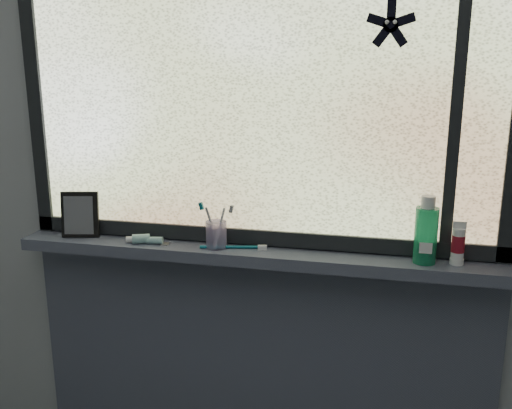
{
  "coord_description": "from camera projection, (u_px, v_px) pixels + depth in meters",
  "views": [
    {
      "loc": [
        0.4,
        -0.49,
        1.63
      ],
      "look_at": [
        0.05,
        1.05,
        1.22
      ],
      "focal_mm": 40.0,
      "sensor_mm": 36.0,
      "label": 1
    }
  ],
  "objects": [
    {
      "name": "starfish_sticker",
      "position": [
        391.0,
        25.0,
        1.64
      ],
      "size": [
        0.15,
        0.02,
        0.15
      ],
      "primitive_type": null,
      "color": "black",
      "rests_on": "window_pane"
    },
    {
      "name": "wall_back",
      "position": [
        258.0,
        176.0,
        1.88
      ],
      "size": [
        3.0,
        0.01,
        2.5
      ],
      "primitive_type": "cube",
      "color": "#9EA3A8",
      "rests_on": "ground"
    },
    {
      "name": "frame_left",
      "position": [
        35.0,
        87.0,
        1.95
      ],
      "size": [
        0.05,
        0.03,
        1.1
      ],
      "primitive_type": "cube",
      "color": "black",
      "rests_on": "wall_back"
    },
    {
      "name": "windowsill",
      "position": [
        253.0,
        255.0,
        1.87
      ],
      "size": [
        1.62,
        0.14,
        0.04
      ],
      "primitive_type": "cube",
      "color": "#464C5E",
      "rests_on": "wall_back"
    },
    {
      "name": "window_pane",
      "position": [
        256.0,
        90.0,
        1.78
      ],
      "size": [
        1.5,
        0.01,
        1.0
      ],
      "primitive_type": "cube",
      "color": "silver",
      "rests_on": "wall_back"
    },
    {
      "name": "cream_tube",
      "position": [
        458.0,
        242.0,
        1.71
      ],
      "size": [
        0.04,
        0.04,
        0.1
      ],
      "primitive_type": "cylinder",
      "rotation": [
        0.0,
        0.0,
        -0.16
      ],
      "color": "silver",
      "rests_on": "windowsill"
    },
    {
      "name": "toothbrush_cup",
      "position": [
        216.0,
        235.0,
        1.87
      ],
      "size": [
        0.07,
        0.07,
        0.09
      ],
      "primitive_type": "cylinder",
      "rotation": [
        0.0,
        0.0,
        0.05
      ],
      "color": "#BEACE3",
      "rests_on": "windowsill"
    },
    {
      "name": "mouthwash_bottle",
      "position": [
        426.0,
        230.0,
        1.72
      ],
      "size": [
        0.09,
        0.09,
        0.17
      ],
      "primitive_type": "cylinder",
      "rotation": [
        0.0,
        0.0,
        -0.34
      ],
      "color": "#1E9F66",
      "rests_on": "windowsill"
    },
    {
      "name": "sill_apron",
      "position": [
        257.0,
        384.0,
        2.05
      ],
      "size": [
        1.62,
        0.02,
        0.98
      ],
      "primitive_type": "cube",
      "color": "#464C5E",
      "rests_on": "floor"
    },
    {
      "name": "toothpaste_tube",
      "position": [
        146.0,
        239.0,
        1.92
      ],
      "size": [
        0.18,
        0.09,
        0.03
      ],
      "primitive_type": null,
      "rotation": [
        0.0,
        0.0,
        0.3
      ],
      "color": "silver",
      "rests_on": "windowsill"
    },
    {
      "name": "frame_mullion",
      "position": [
        458.0,
        92.0,
        1.65
      ],
      "size": [
        0.03,
        0.03,
        1.0
      ],
      "primitive_type": "cube",
      "color": "black",
      "rests_on": "wall_back"
    },
    {
      "name": "vanity_mirror",
      "position": [
        80.0,
        215.0,
        1.98
      ],
      "size": [
        0.14,
        0.09,
        0.16
      ],
      "primitive_type": "cube",
      "rotation": [
        0.0,
        0.0,
        0.23
      ],
      "color": "black",
      "rests_on": "windowsill"
    },
    {
      "name": "toothbrush_lying",
      "position": [
        229.0,
        246.0,
        1.87
      ],
      "size": [
        0.24,
        0.07,
        0.02
      ],
      "primitive_type": null,
      "rotation": [
        0.0,
        0.0,
        0.21
      ],
      "color": "#0B5B6B",
      "rests_on": "windowsill"
    },
    {
      "name": "frame_bottom",
      "position": [
        256.0,
        236.0,
        1.9
      ],
      "size": [
        1.6,
        0.03,
        0.05
      ],
      "primitive_type": "cube",
      "color": "black",
      "rests_on": "windowsill"
    }
  ]
}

